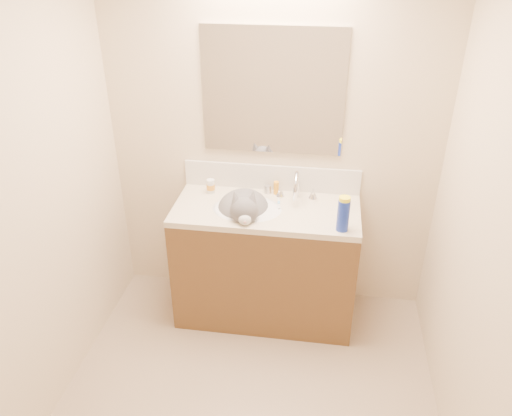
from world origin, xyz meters
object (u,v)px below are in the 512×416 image
(basin, at_px, (247,218))
(amber_bottle, at_px, (276,188))
(cat, at_px, (244,210))
(pill_bottle, at_px, (211,186))
(faucet, at_px, (296,188))
(vanity_cabinet, at_px, (266,265))
(silver_jar, at_px, (268,189))
(spray_can, at_px, (343,215))

(basin, xyz_separation_m, amber_bottle, (0.16, 0.23, 0.12))
(cat, bearing_deg, pill_bottle, 132.85)
(cat, height_order, pill_bottle, cat)
(basin, xyz_separation_m, cat, (-0.02, 0.00, 0.06))
(pill_bottle, bearing_deg, faucet, -1.62)
(vanity_cabinet, xyz_separation_m, basin, (-0.12, -0.03, 0.38))
(cat, height_order, silver_jar, cat)
(silver_jar, bearing_deg, basin, -113.15)
(faucet, distance_m, silver_jar, 0.22)
(pill_bottle, height_order, spray_can, spray_can)
(vanity_cabinet, height_order, basin, basin)
(vanity_cabinet, distance_m, amber_bottle, 0.54)
(spray_can, bearing_deg, faucet, 131.58)
(vanity_cabinet, xyz_separation_m, spray_can, (0.48, -0.20, 0.55))
(pill_bottle, bearing_deg, amber_bottle, 6.12)
(amber_bottle, bearing_deg, spray_can, -42.47)
(cat, relative_size, pill_bottle, 5.15)
(vanity_cabinet, xyz_separation_m, pill_bottle, (-0.40, 0.15, 0.50))
(faucet, relative_size, spray_can, 1.41)
(basin, bearing_deg, amber_bottle, 55.14)
(basin, distance_m, silver_jar, 0.28)
(vanity_cabinet, bearing_deg, cat, -169.18)
(basin, xyz_separation_m, pill_bottle, (-0.28, 0.18, 0.12))
(vanity_cabinet, xyz_separation_m, silver_jar, (-0.02, 0.21, 0.48))
(basin, distance_m, amber_bottle, 0.30)
(silver_jar, bearing_deg, faucet, -19.90)
(faucet, bearing_deg, amber_bottle, 155.40)
(silver_jar, bearing_deg, cat, -117.90)
(faucet, xyz_separation_m, pill_bottle, (-0.58, 0.02, -0.04))
(pill_bottle, bearing_deg, cat, -35.08)
(basin, bearing_deg, spray_can, -15.98)
(pill_bottle, height_order, amber_bottle, pill_bottle)
(cat, bearing_deg, silver_jar, 50.03)
(cat, distance_m, pill_bottle, 0.32)
(pill_bottle, relative_size, silver_jar, 1.72)
(vanity_cabinet, bearing_deg, faucet, 37.29)
(pill_bottle, bearing_deg, silver_jar, 8.22)
(spray_can, bearing_deg, silver_jar, 140.53)
(basin, height_order, silver_jar, silver_jar)
(cat, xyz_separation_m, amber_bottle, (0.18, 0.23, 0.06))
(cat, xyz_separation_m, silver_jar, (0.12, 0.24, 0.04))
(spray_can, bearing_deg, vanity_cabinet, 157.20)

